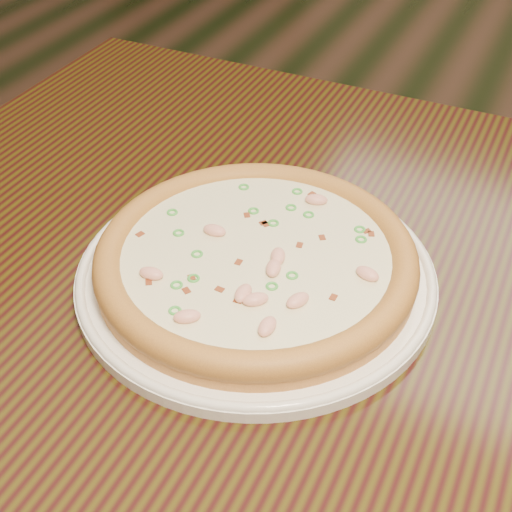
% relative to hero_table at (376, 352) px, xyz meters
% --- Properties ---
extents(ground, '(9.00, 9.00, 0.00)m').
position_rel_hero_table_xyz_m(ground, '(-0.17, 0.18, -0.65)').
color(ground, black).
extents(hero_table, '(1.20, 0.80, 0.75)m').
position_rel_hero_table_xyz_m(hero_table, '(0.00, 0.00, 0.00)').
color(hero_table, black).
rests_on(hero_table, ground).
extents(plate, '(0.35, 0.35, 0.02)m').
position_rel_hero_table_xyz_m(plate, '(-0.12, -0.05, 0.11)').
color(plate, white).
rests_on(plate, hero_table).
extents(pizza, '(0.32, 0.32, 0.03)m').
position_rel_hero_table_xyz_m(pizza, '(-0.12, -0.05, 0.13)').
color(pizza, '#D18848').
rests_on(pizza, plate).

